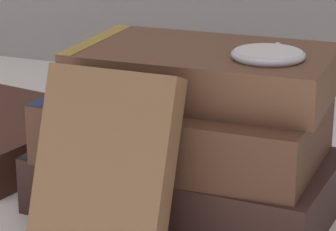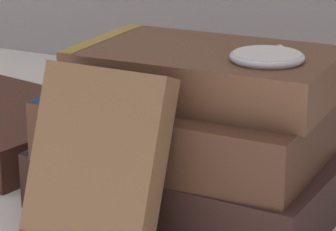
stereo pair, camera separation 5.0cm
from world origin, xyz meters
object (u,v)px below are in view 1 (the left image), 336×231
object	(u,v)px
reading_glasses	(150,141)
pocket_watch	(268,55)
book_flat_middle	(179,127)
book_flat_bottom	(180,180)
book_flat_top	(197,71)
book_leaning_front	(104,174)

from	to	relation	value
reading_glasses	pocket_watch	bearing A→B (deg)	-60.58
book_flat_middle	reading_glasses	bearing A→B (deg)	121.86
book_flat_bottom	book_flat_top	bearing A→B (deg)	53.77
pocket_watch	book_flat_bottom	bearing A→B (deg)	-179.14
book_flat_middle	pocket_watch	bearing A→B (deg)	3.47
book_flat_top	book_leaning_front	world-z (taller)	book_leaning_front
book_flat_bottom	book_flat_top	distance (m)	0.09
book_flat_middle	pocket_watch	size ratio (longest dim) A/B	3.60
book_leaning_front	reading_glasses	size ratio (longest dim) A/B	1.33
book_flat_middle	book_leaning_front	xyz separation A→B (m)	(-0.02, -0.09, -0.01)
book_flat_bottom	book_leaning_front	bearing A→B (deg)	-98.59
book_flat_bottom	book_flat_top	size ratio (longest dim) A/B	1.20
book_flat_middle	reading_glasses	world-z (taller)	book_flat_middle
reading_glasses	book_flat_middle	bearing A→B (deg)	-78.40
book_flat_bottom	pocket_watch	bearing A→B (deg)	3.51
book_flat_bottom	reading_glasses	world-z (taller)	book_flat_bottom
book_flat_bottom	pocket_watch	world-z (taller)	pocket_watch
book_flat_middle	book_leaning_front	distance (m)	0.09
book_flat_top	pocket_watch	world-z (taller)	pocket_watch
book_flat_top	book_leaning_front	size ratio (longest dim) A/B	1.48
book_flat_top	book_leaning_front	bearing A→B (deg)	-106.56
book_flat_bottom	book_flat_middle	distance (m)	0.05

